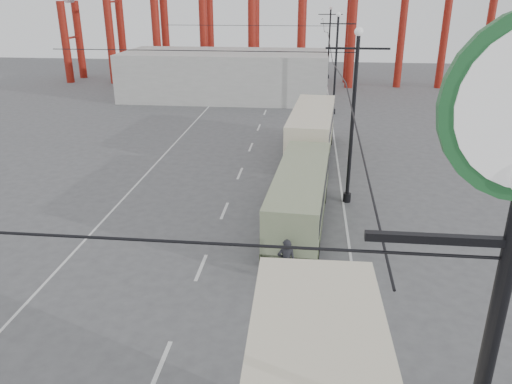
# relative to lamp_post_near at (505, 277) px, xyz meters

# --- Properties ---
(road_markings) EXTENTS (12.52, 120.00, 0.01)m
(road_markings) POSITION_rel_lamp_post_near_xyz_m (-6.46, 22.70, -7.86)
(road_markings) COLOR silver
(road_markings) RESTS_ON ground
(lamp_post_near) EXTENTS (3.20, 0.44, 10.80)m
(lamp_post_near) POSITION_rel_lamp_post_near_xyz_m (0.00, 0.00, 0.00)
(lamp_post_near) COLOR black
(lamp_post_near) RESTS_ON ground
(lamp_post_mid) EXTENTS (3.20, 0.44, 9.32)m
(lamp_post_mid) POSITION_rel_lamp_post_near_xyz_m (0.00, 21.00, -3.18)
(lamp_post_mid) COLOR black
(lamp_post_mid) RESTS_ON ground
(lamp_post_far) EXTENTS (3.20, 0.44, 9.32)m
(lamp_post_far) POSITION_rel_lamp_post_near_xyz_m (0.00, 43.00, -3.18)
(lamp_post_far) COLOR black
(lamp_post_far) RESTS_ON ground
(lamp_post_distant) EXTENTS (3.20, 0.44, 9.32)m
(lamp_post_distant) POSITION_rel_lamp_post_near_xyz_m (0.00, 65.00, -3.18)
(lamp_post_distant) COLOR black
(lamp_post_distant) RESTS_ON ground
(fairground_shed) EXTENTS (22.00, 10.00, 5.00)m
(fairground_shed) POSITION_rel_lamp_post_near_xyz_m (-11.60, 50.00, -5.36)
(fairground_shed) COLOR #AAAAA5
(fairground_shed) RESTS_ON ground
(single_decker_green) EXTENTS (3.06, 10.38, 2.90)m
(single_decker_green) POSITION_rel_lamp_post_near_xyz_m (-2.55, 17.69, -6.23)
(single_decker_green) COLOR gray
(single_decker_green) RESTS_ON ground
(single_decker_cream) EXTENTS (3.48, 11.00, 3.37)m
(single_decker_cream) POSITION_rel_lamp_post_near_xyz_m (-2.05, 29.33, -5.96)
(single_decker_cream) COLOR beige
(single_decker_cream) RESTS_ON ground
(pedestrian) EXTENTS (0.74, 0.50, 1.99)m
(pedestrian) POSITION_rel_lamp_post_near_xyz_m (-2.95, 12.13, -6.87)
(pedestrian) COLOR black
(pedestrian) RESTS_ON ground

